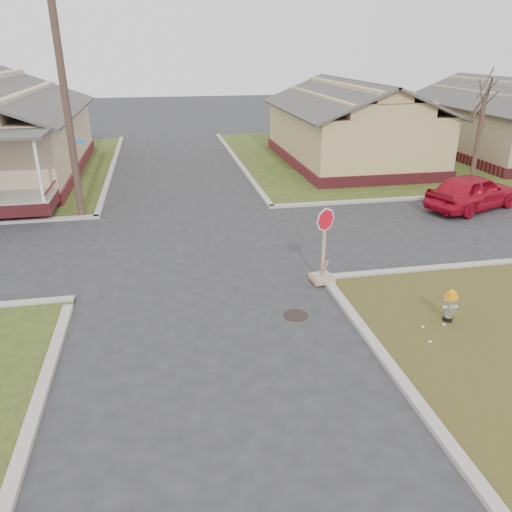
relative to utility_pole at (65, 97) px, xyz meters
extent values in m
plane|color=#29292B|center=(4.20, -8.90, -4.66)|extent=(120.00, 120.00, 0.00)
cube|color=#2F4117|center=(26.20, 9.10, -4.64)|extent=(37.00, 19.00, 0.05)
cylinder|color=black|center=(6.40, -9.40, -4.66)|extent=(0.64, 0.64, 0.01)
cube|color=maroon|center=(14.20, 7.60, -4.36)|extent=(7.20, 11.20, 0.60)
cube|color=#D2B67B|center=(14.20, 7.60, -2.76)|extent=(7.00, 11.00, 2.60)
cube|color=maroon|center=(24.20, 7.60, -4.36)|extent=(7.20, 11.20, 0.60)
cube|color=tan|center=(24.20, 7.60, -2.76)|extent=(7.00, 11.00, 2.60)
cylinder|color=#3D2923|center=(0.00, 0.00, -0.16)|extent=(0.28, 0.28, 9.00)
cylinder|color=#3D2923|center=(18.20, 1.30, -2.51)|extent=(0.22, 0.22, 4.20)
cylinder|color=black|center=(10.05, -10.45, -4.56)|extent=(0.24, 0.24, 0.11)
cylinder|color=#A2A2A6|center=(10.05, -10.45, -4.26)|extent=(0.20, 0.20, 0.49)
sphere|color=#A2A2A6|center=(10.05, -10.45, -4.01)|extent=(0.20, 0.20, 0.20)
cylinder|color=orange|center=(10.05, -10.45, -3.97)|extent=(0.32, 0.32, 0.06)
cylinder|color=orange|center=(10.05, -10.45, -3.89)|extent=(0.24, 0.24, 0.11)
sphere|color=orange|center=(10.05, -10.45, -3.83)|extent=(0.16, 0.16, 0.16)
cube|color=tan|center=(7.66, -7.66, -4.54)|extent=(0.62, 0.62, 0.15)
cube|color=#9B958E|center=(7.66, -7.66, -4.44)|extent=(0.50, 0.50, 0.04)
cube|color=tan|center=(7.66, -7.66, -3.46)|extent=(0.09, 0.04, 2.10)
cylinder|color=red|center=(7.66, -7.70, -2.71)|extent=(0.56, 0.25, 0.60)
cylinder|color=white|center=(7.66, -7.69, -2.71)|extent=(0.63, 0.28, 0.68)
imported|color=#AD0C21|center=(16.06, -2.04, -3.90)|extent=(4.81, 3.28, 1.52)
camera|label=1|loc=(3.25, -20.22, 1.76)|focal=35.00mm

